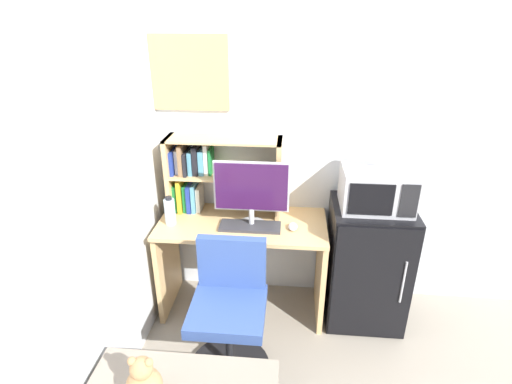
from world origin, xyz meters
The scene contains 14 objects.
wall_back centered at (0.40, 0.02, 1.30)m, with size 6.40×0.04×2.60m, color silver.
wall_left centered at (-1.62, -1.60, 1.30)m, with size 0.04×4.40×2.60m, color silver.
desk centered at (-0.96, -0.28, 0.51)m, with size 1.18×0.55×0.75m.
hutch_bookshelf centered at (-1.23, -0.11, 1.04)m, with size 0.81×0.24×0.56m.
monitor centered at (-0.89, -0.32, 1.01)m, with size 0.50×0.20×0.47m.
keyboard centered at (-0.90, -0.35, 0.76)m, with size 0.42×0.16×0.02m, color #333338.
computer_mouse centered at (-0.61, -0.34, 0.76)m, with size 0.06×0.10×0.04m, color silver.
water_bottle centered at (-1.45, -0.34, 0.84)m, with size 0.07×0.07×0.21m.
mini_fridge centered at (-0.07, -0.27, 0.45)m, with size 0.54×0.52×0.90m.
microwave centered at (-0.07, -0.27, 1.04)m, with size 0.46×0.36×0.27m.
desk_fan centered at (-0.02, -0.27, 1.30)m, with size 0.16×0.11×0.24m.
desk_chair centered at (-0.97, -0.84, 0.39)m, with size 0.51×0.51×0.86m.
teddy_bear centered at (-1.26, -1.50, 0.59)m, with size 0.17×0.17×0.25m.
wall_corkboard centered at (-1.35, -0.01, 1.72)m, with size 0.56×0.02×0.49m, color tan.
Camera 1 is at (-0.64, -2.70, 2.10)m, focal length 27.86 mm.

